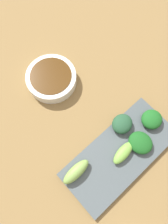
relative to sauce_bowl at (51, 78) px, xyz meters
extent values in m
cube|color=olive|center=(0.15, -0.03, -0.03)|extent=(2.10, 2.10, 0.02)
cylinder|color=silver|center=(0.00, 0.00, 0.00)|extent=(0.13, 0.13, 0.03)
cylinder|color=#45290C|center=(0.00, 0.00, 0.01)|extent=(0.11, 0.11, 0.02)
cube|color=#454F53|center=(0.27, 0.00, -0.01)|extent=(0.13, 0.29, 0.01)
ellipsoid|color=#18561C|center=(0.28, 0.05, 0.01)|extent=(0.07, 0.06, 0.02)
ellipsoid|color=#195B1E|center=(0.26, 0.11, 0.01)|extent=(0.06, 0.06, 0.03)
ellipsoid|color=#214B2F|center=(0.22, 0.05, 0.01)|extent=(0.05, 0.06, 0.03)
ellipsoid|color=#71A941|center=(0.27, 0.00, 0.00)|extent=(0.03, 0.07, 0.02)
ellipsoid|color=#78A14A|center=(0.23, -0.11, 0.01)|extent=(0.03, 0.07, 0.03)
camera|label=1|loc=(0.27, -0.12, 0.53)|focal=35.51mm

